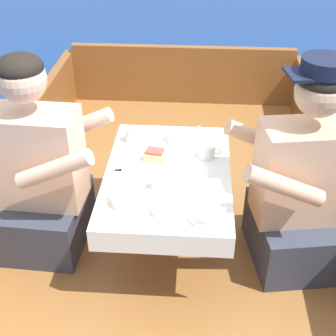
% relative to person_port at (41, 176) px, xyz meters
% --- Properties ---
extents(ground_plane, '(60.00, 60.00, 0.00)m').
position_rel_person_port_xyz_m(ground_plane, '(0.58, 0.12, -0.73)').
color(ground_plane, navy).
extents(boat_deck, '(1.77, 3.06, 0.34)m').
position_rel_person_port_xyz_m(boat_deck, '(0.58, 0.12, -0.56)').
color(boat_deck, brown).
rests_on(boat_deck, ground_plane).
extents(gunwale_port, '(0.06, 3.06, 0.38)m').
position_rel_person_port_xyz_m(gunwale_port, '(-0.27, 0.12, -0.20)').
color(gunwale_port, brown).
rests_on(gunwale_port, boat_deck).
extents(bow_coaming, '(1.65, 0.06, 0.44)m').
position_rel_person_port_xyz_m(bow_coaming, '(0.58, 1.62, -0.17)').
color(bow_coaming, brown).
rests_on(bow_coaming, boat_deck).
extents(cockpit_table, '(0.57, 0.85, 0.42)m').
position_rel_person_port_xyz_m(cockpit_table, '(0.58, 0.03, -0.02)').
color(cockpit_table, '#B2B2B7').
rests_on(cockpit_table, boat_deck).
extents(person_port, '(0.54, 0.46, 0.97)m').
position_rel_person_port_xyz_m(person_port, '(0.00, 0.00, 0.00)').
color(person_port, '#333847').
rests_on(person_port, boat_deck).
extents(person_starboard, '(0.57, 0.51, 0.99)m').
position_rel_person_port_xyz_m(person_starboard, '(1.17, -0.03, 0.01)').
color(person_starboard, '#333847').
rests_on(person_starboard, boat_deck).
extents(plate_sandwich, '(0.20, 0.20, 0.01)m').
position_rel_person_port_xyz_m(plate_sandwich, '(0.51, 0.12, 0.04)').
color(plate_sandwich, white).
rests_on(plate_sandwich, cockpit_table).
extents(plate_bread, '(0.17, 0.17, 0.01)m').
position_rel_person_port_xyz_m(plate_bread, '(0.68, 0.00, 0.04)').
color(plate_bread, white).
rests_on(plate_bread, cockpit_table).
extents(sandwich, '(0.11, 0.09, 0.05)m').
position_rel_person_port_xyz_m(sandwich, '(0.51, 0.12, 0.06)').
color(sandwich, '#E0BC7F').
rests_on(sandwich, plate_sandwich).
extents(bowl_port_near, '(0.14, 0.14, 0.04)m').
position_rel_person_port_xyz_m(bowl_port_near, '(0.43, -0.20, 0.05)').
color(bowl_port_near, white).
rests_on(bowl_port_near, cockpit_table).
extents(bowl_starboard_near, '(0.12, 0.12, 0.04)m').
position_rel_person_port_xyz_m(bowl_starboard_near, '(0.59, -0.25, 0.05)').
color(bowl_starboard_near, white).
rests_on(bowl_starboard_near, cockpit_table).
extents(bowl_center_far, '(0.11, 0.11, 0.04)m').
position_rel_person_port_xyz_m(bowl_center_far, '(0.62, 0.31, 0.05)').
color(bowl_center_far, white).
rests_on(bowl_center_far, cockpit_table).
extents(bowl_port_far, '(0.15, 0.15, 0.04)m').
position_rel_person_port_xyz_m(bowl_port_far, '(0.76, -0.28, 0.05)').
color(bowl_port_far, white).
rests_on(bowl_port_far, cockpit_table).
extents(coffee_cup_port, '(0.09, 0.07, 0.06)m').
position_rel_person_port_xyz_m(coffee_cup_port, '(0.39, 0.29, 0.06)').
color(coffee_cup_port, white).
rests_on(coffee_cup_port, cockpit_table).
extents(coffee_cup_starboard, '(0.10, 0.07, 0.06)m').
position_rel_person_port_xyz_m(coffee_cup_starboard, '(0.76, 0.16, 0.06)').
color(coffee_cup_starboard, white).
rests_on(coffee_cup_starboard, cockpit_table).
extents(coffee_cup_center, '(0.10, 0.07, 0.06)m').
position_rel_person_port_xyz_m(coffee_cup_center, '(0.56, -0.10, 0.06)').
color(coffee_cup_center, white).
rests_on(coffee_cup_center, cockpit_table).
extents(utensil_knife_port, '(0.10, 0.15, 0.00)m').
position_rel_person_port_xyz_m(utensil_knife_port, '(0.68, 0.38, 0.03)').
color(utensil_knife_port, silver).
rests_on(utensil_knife_port, cockpit_table).
extents(utensil_knife_starboard, '(0.04, 0.17, 0.00)m').
position_rel_person_port_xyz_m(utensil_knife_starboard, '(0.38, 0.10, 0.03)').
color(utensil_knife_starboard, silver).
rests_on(utensil_knife_starboard, cockpit_table).
extents(utensil_fork_port, '(0.17, 0.02, 0.00)m').
position_rel_person_port_xyz_m(utensil_fork_port, '(0.41, 0.02, 0.03)').
color(utensil_fork_port, silver).
rests_on(utensil_fork_port, cockpit_table).
extents(utensil_spoon_center, '(0.17, 0.04, 0.01)m').
position_rel_person_port_xyz_m(utensil_spoon_center, '(0.40, -0.08, 0.03)').
color(utensil_spoon_center, silver).
rests_on(utensil_spoon_center, cockpit_table).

